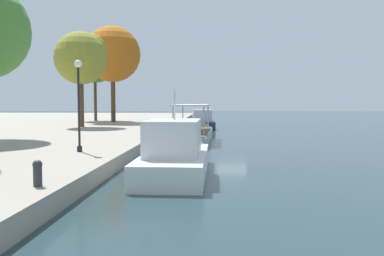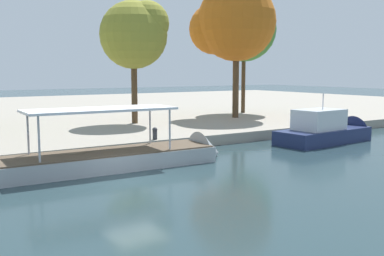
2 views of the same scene
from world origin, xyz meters
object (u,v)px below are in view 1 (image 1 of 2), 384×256
Objects in this scene: mooring_bollard_1 at (38,172)px; mooring_bollard_0 at (162,125)px; motor_yacht_0 at (176,157)px; tree_3 at (110,55)px; lamp_post at (79,96)px; tour_boat_1 at (193,136)px; tree_4 at (82,56)px; tree_5 at (96,60)px; motor_yacht_2 at (202,123)px.

mooring_bollard_0 is at bearing -0.72° from mooring_bollard_1.
tree_3 is at bearing 20.12° from motor_yacht_0.
motor_yacht_0 is 6.33m from lamp_post.
tour_boat_1 is 5.03m from mooring_bollard_0.
tour_boat_1 is 15.73m from tree_4.
mooring_bollard_0 is at bearing -146.60° from tree_3.
tree_3 is 1.05× the size of tree_5.
tour_boat_1 is (16.10, 0.07, -0.38)m from motor_yacht_0.
mooring_bollard_1 reaches higher than mooring_bollard_0.
mooring_bollard_0 is 0.93× the size of mooring_bollard_1.
tree_3 reaches higher than lamp_post.
mooring_bollard_1 is 0.07× the size of tree_3.
motor_yacht_0 is 39.94m from tree_5.
lamp_post reaches higher than mooring_bollard_1.
tree_3 is (39.04, 7.87, 8.09)m from mooring_bollard_1.
mooring_bollard_1 is (-26.60, 0.33, 0.03)m from mooring_bollard_0.
tree_5 is at bearing 15.04° from lamp_post.
tree_5 is (16.42, 11.19, 7.92)m from mooring_bollard_0.
tree_4 is at bearing 71.21° from mooring_bollard_0.
tour_boat_1 is 1.53× the size of motor_yacht_2.
lamp_post is at bearing 71.01° from motor_yacht_0.
tour_boat_1 is 17.24× the size of mooring_bollard_0.
tree_5 is (43.02, 10.86, 7.89)m from mooring_bollard_1.
motor_yacht_2 is 0.88× the size of tree_4.
tree_5 reaches higher than lamp_post.
motor_yacht_2 reaches higher than mooring_bollard_0.
mooring_bollard_1 is (-22.86, 3.61, 0.82)m from tour_boat_1.
tree_5 is at bearing 34.27° from mooring_bollard_0.
tree_4 reaches higher than mooring_bollard_1.
motor_yacht_0 is 0.92× the size of tree_4.
motor_yacht_2 is (31.93, -0.13, -0.06)m from motor_yacht_0.
mooring_bollard_0 is 21.39m from tree_5.
tree_3 reaches higher than tree_4.
mooring_bollard_1 is (-38.68, 3.82, 0.50)m from motor_yacht_2.
tree_4 reaches higher than lamp_post.
motor_yacht_0 is at bearing 175.27° from motor_yacht_2.
tree_5 reaches higher than mooring_bollard_1.
lamp_post is at bearing 173.82° from mooring_bollard_0.
tour_boat_1 is 1.09× the size of tree_3.
tree_4 is at bearing 62.60° from tour_boat_1.
tree_4 is (2.95, 8.68, 6.95)m from mooring_bollard_0.
tree_3 is (30.41, 6.25, 5.61)m from lamp_post.
mooring_bollard_1 is 0.17× the size of lamp_post.
motor_yacht_0 is 0.74× the size of tree_3.
mooring_bollard_1 is at bearing -169.41° from lamp_post.
motor_yacht_0 is 35.33m from tree_3.
tree_3 is at bearing -2.87° from tree_4.
tree_5 is (3.99, 2.99, -0.20)m from tree_3.
tree_3 reaches higher than tour_boat_1.
tree_5 is at bearing 36.88° from tree_3.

